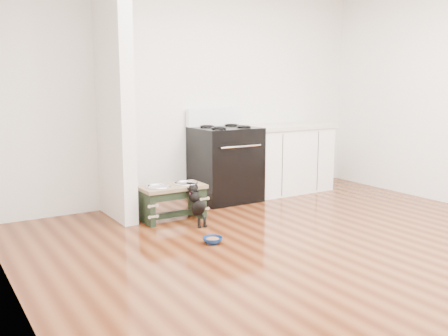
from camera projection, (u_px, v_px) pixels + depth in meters
ground at (332, 253)px, 4.35m from camera, size 5.00×5.00×0.00m
room_shell at (339, 64)px, 4.08m from camera, size 5.00×5.00×5.00m
partition_wall at (114, 94)px, 5.27m from camera, size 0.15×0.80×2.70m
oven_range at (225, 163)px, 6.21m from camera, size 0.76×0.69×1.14m
cabinet_run at (286, 158)px, 6.74m from camera, size 1.24×0.64×0.91m
dog_feeder at (173, 195)px, 5.36m from camera, size 0.69×0.37×0.39m
puppy at (197, 203)px, 5.16m from camera, size 0.12×0.35×0.42m
floor_bowl at (213, 240)px, 4.61m from camera, size 0.21×0.21×0.06m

